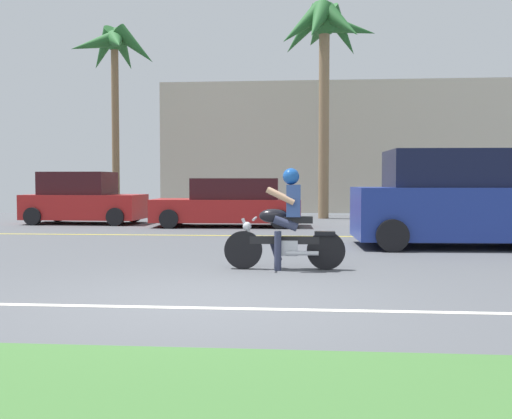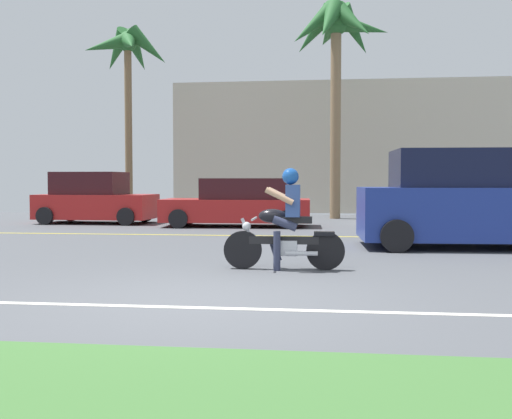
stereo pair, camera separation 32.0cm
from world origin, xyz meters
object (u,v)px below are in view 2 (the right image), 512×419
(suv_nearby, at_px, (467,200))
(palm_tree_1, at_px, (336,37))
(palm_tree_0, at_px, (128,57))
(motorcyclist, at_px, (285,227))
(parked_car_0, at_px, (95,200))
(parked_car_1, at_px, (239,204))
(parked_car_2, at_px, (441,200))

(suv_nearby, bearing_deg, palm_tree_1, 105.36)
(palm_tree_0, height_order, palm_tree_1, palm_tree_1)
(motorcyclist, xyz_separation_m, palm_tree_0, (-7.29, 14.04, 5.69))
(suv_nearby, bearing_deg, palm_tree_0, 135.81)
(palm_tree_0, bearing_deg, suv_nearby, -44.19)
(parked_car_0, xyz_separation_m, parked_car_1, (4.90, -0.82, -0.09))
(palm_tree_1, bearing_deg, parked_car_1, -125.13)
(parked_car_1, bearing_deg, palm_tree_1, 54.87)
(motorcyclist, xyz_separation_m, parked_car_2, (4.36, 10.76, 0.09))
(suv_nearby, distance_m, parked_car_2, 7.30)
(parked_car_2, bearing_deg, palm_tree_1, 147.56)
(parked_car_2, bearing_deg, palm_tree_0, 164.29)
(parked_car_2, bearing_deg, parked_car_1, -162.17)
(palm_tree_1, bearing_deg, suv_nearby, -74.64)
(parked_car_1, xyz_separation_m, palm_tree_1, (2.97, 4.22, 5.93))
(parked_car_1, height_order, palm_tree_1, palm_tree_1)
(motorcyclist, distance_m, palm_tree_1, 14.26)
(palm_tree_1, bearing_deg, parked_car_0, -156.62)
(motorcyclist, distance_m, parked_car_0, 11.78)
(parked_car_2, xyz_separation_m, palm_tree_1, (-3.41, 2.17, 5.86))
(motorcyclist, xyz_separation_m, parked_car_1, (-2.02, 8.71, 0.02))
(parked_car_0, bearing_deg, palm_tree_1, 23.38)
(palm_tree_0, xyz_separation_m, palm_tree_1, (8.24, -1.11, 0.26))
(motorcyclist, height_order, parked_car_0, parked_car_0)
(suv_nearby, height_order, parked_car_1, suv_nearby)
(palm_tree_0, bearing_deg, parked_car_0, -85.39)
(suv_nearby, distance_m, palm_tree_0, 16.02)
(motorcyclist, relative_size, parked_car_0, 0.50)
(parked_car_0, relative_size, palm_tree_1, 0.47)
(palm_tree_0, bearing_deg, parked_car_1, -45.33)
(parked_car_0, height_order, parked_car_1, parked_car_0)
(parked_car_1, bearing_deg, suv_nearby, -43.07)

